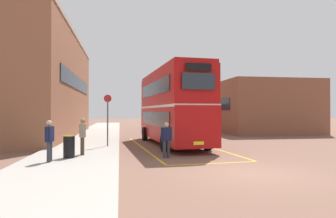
% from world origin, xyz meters
% --- Properties ---
extents(ground_plane, '(135.60, 135.60, 0.00)m').
position_xyz_m(ground_plane, '(0.00, 14.40, 0.00)').
color(ground_plane, brown).
extents(sidewalk_left, '(4.00, 57.60, 0.14)m').
position_xyz_m(sidewalk_left, '(-6.50, 16.80, 0.07)').
color(sidewalk_left, '#A39E93').
rests_on(sidewalk_left, ground).
extents(brick_building_left, '(7.08, 19.66, 8.71)m').
position_xyz_m(brick_building_left, '(-11.58, 16.61, 4.36)').
color(brick_building_left, brown).
rests_on(brick_building_left, ground).
extents(depot_building_right, '(8.92, 14.37, 5.18)m').
position_xyz_m(depot_building_right, '(9.93, 21.55, 2.59)').
color(depot_building_right, brown).
rests_on(depot_building_right, ground).
extents(double_decker_bus, '(3.32, 10.43, 4.75)m').
position_xyz_m(double_decker_bus, '(-1.16, 9.09, 2.51)').
color(double_decker_bus, black).
rests_on(double_decker_bus, ground).
extents(single_deck_bus, '(3.81, 10.05, 3.02)m').
position_xyz_m(single_deck_bus, '(3.24, 26.00, 1.64)').
color(single_deck_bus, black).
rests_on(single_deck_bus, ground).
extents(pedestrian_boarding, '(0.52, 0.39, 1.65)m').
position_xyz_m(pedestrian_boarding, '(-2.34, 3.70, 0.95)').
color(pedestrian_boarding, '#2D2D38').
rests_on(pedestrian_boarding, ground).
extents(pedestrian_waiting_near, '(0.35, 0.54, 1.68)m').
position_xyz_m(pedestrian_waiting_near, '(-6.18, 4.40, 1.11)').
color(pedestrian_waiting_near, '#473828').
rests_on(pedestrian_waiting_near, sidewalk_left).
extents(pedestrian_waiting_far, '(0.27, 0.56, 1.65)m').
position_xyz_m(pedestrian_waiting_far, '(-7.22, 2.56, 1.09)').
color(pedestrian_waiting_far, '#2D2D38').
rests_on(pedestrian_waiting_far, sidewalk_left).
extents(litter_bin, '(0.51, 0.51, 0.97)m').
position_xyz_m(litter_bin, '(-6.63, 3.56, 0.63)').
color(litter_bin, black).
rests_on(litter_bin, sidewalk_left).
extents(bus_stop_sign, '(0.44, 0.11, 2.99)m').
position_xyz_m(bus_stop_sign, '(-5.17, 7.78, 1.92)').
color(bus_stop_sign, '#4C4C51').
rests_on(bus_stop_sign, sidewalk_left).
extents(bay_marking_yellow, '(5.08, 12.59, 0.01)m').
position_xyz_m(bay_marking_yellow, '(-1.09, 7.19, 0.00)').
color(bay_marking_yellow, gold).
rests_on(bay_marking_yellow, ground).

